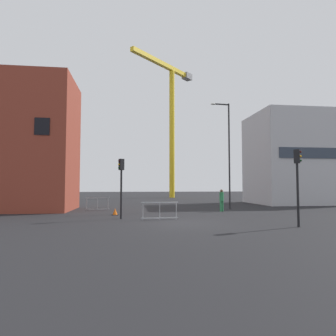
% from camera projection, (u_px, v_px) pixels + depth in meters
% --- Properties ---
extents(ground, '(160.00, 160.00, 0.00)m').
position_uv_depth(ground, '(184.00, 223.00, 16.25)').
color(ground, black).
extents(brick_building, '(8.71, 6.27, 11.06)m').
position_uv_depth(brick_building, '(21.00, 144.00, 24.72)').
color(brick_building, brown).
rests_on(brick_building, ground).
extents(office_block, '(10.48, 7.93, 10.26)m').
position_uv_depth(office_block, '(298.00, 159.00, 34.08)').
color(office_block, '#B7B7BC').
rests_on(office_block, ground).
extents(construction_crane, '(11.54, 11.43, 22.92)m').
position_uv_depth(construction_crane, '(171.00, 111.00, 50.79)').
color(construction_crane, yellow).
rests_on(construction_crane, ground).
extents(streetlamp_tall, '(1.76, 0.33, 9.40)m').
position_uv_depth(streetlamp_tall, '(227.00, 148.00, 26.17)').
color(streetlamp_tall, '#232326').
rests_on(streetlamp_tall, ground).
extents(traffic_light_far, '(0.38, 0.36, 3.91)m').
position_uv_depth(traffic_light_far, '(297.00, 175.00, 14.91)').
color(traffic_light_far, black).
rests_on(traffic_light_far, ground).
extents(traffic_light_near, '(0.38, 0.36, 3.74)m').
position_uv_depth(traffic_light_near, '(121.00, 178.00, 18.42)').
color(traffic_light_near, black).
rests_on(traffic_light_near, ground).
extents(pedestrian_walking, '(0.34, 0.34, 1.76)m').
position_uv_depth(pedestrian_walking, '(222.00, 199.00, 23.61)').
color(pedestrian_walking, '#2D844C').
rests_on(pedestrian_walking, ground).
extents(safety_barrier_front, '(2.29, 0.23, 1.08)m').
position_uv_depth(safety_barrier_front, '(160.00, 210.00, 17.97)').
color(safety_barrier_front, '#9EA0A5').
rests_on(safety_barrier_front, ground).
extents(safety_barrier_mid_span, '(1.92, 0.34, 1.08)m').
position_uv_depth(safety_barrier_mid_span, '(97.00, 204.00, 24.60)').
color(safety_barrier_mid_span, gray).
rests_on(safety_barrier_mid_span, ground).
extents(traffic_cone_orange, '(0.46, 0.46, 0.47)m').
position_uv_depth(traffic_cone_orange, '(115.00, 212.00, 20.74)').
color(traffic_cone_orange, black).
rests_on(traffic_cone_orange, ground).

